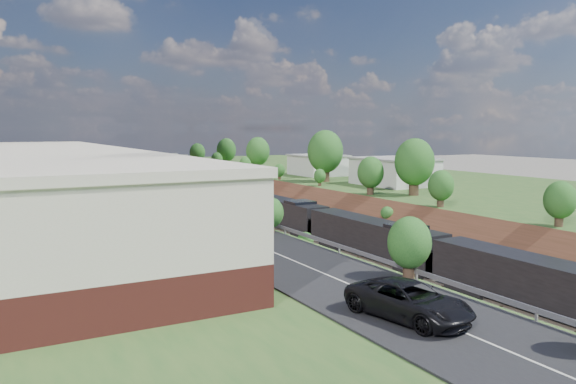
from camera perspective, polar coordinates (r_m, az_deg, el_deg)
name	(u,v)px	position (r m, az deg, el deg)	size (l,w,h in m)	color
platform_right	(407,192)	(102.40, 11.95, -0.04)	(44.00, 180.00, 5.00)	#305824
embankment_left	(166,227)	(81.49, -12.34, -3.48)	(7.07, 180.00, 7.07)	brown
embankment_right	(300,215)	(90.06, 1.22, -2.39)	(7.07, 180.00, 7.07)	brown
rail_left_track	(221,222)	(84.18, -6.84, -2.99)	(1.58, 180.00, 0.18)	gray
rail_right_track	(252,219)	(86.22, -3.63, -2.74)	(1.58, 180.00, 0.18)	gray
road	(132,193)	(79.66, -15.53, -0.12)	(8.00, 180.00, 0.10)	black
guardrail	(162,188)	(80.44, -12.67, 0.38)	(0.10, 171.00, 0.70)	#99999E
commercial_building	(50,187)	(55.64, -22.99, 0.43)	(14.30, 62.30, 7.00)	maroon
overpass	(136,165)	(143.35, -15.19, 2.67)	(24.50, 8.30, 7.40)	gray
white_building_near	(394,172)	(89.79, 10.74, 1.97)	(9.00, 12.00, 4.00)	silver
white_building_far	(318,166)	(107.40, 3.05, 2.69)	(8.00, 10.00, 3.60)	silver
tree_right_large	(414,162)	(76.31, 12.72, 2.95)	(5.25, 5.25, 7.61)	#473323
tree_left_crest	(303,217)	(43.49, 1.49, -2.57)	(2.45, 2.45, 3.55)	#473323
freight_train	(196,187)	(109.25, -9.31, 0.55)	(3.29, 166.71, 4.84)	black
suv	(409,301)	(26.97, 12.19, -10.73)	(2.86, 6.19, 1.72)	black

